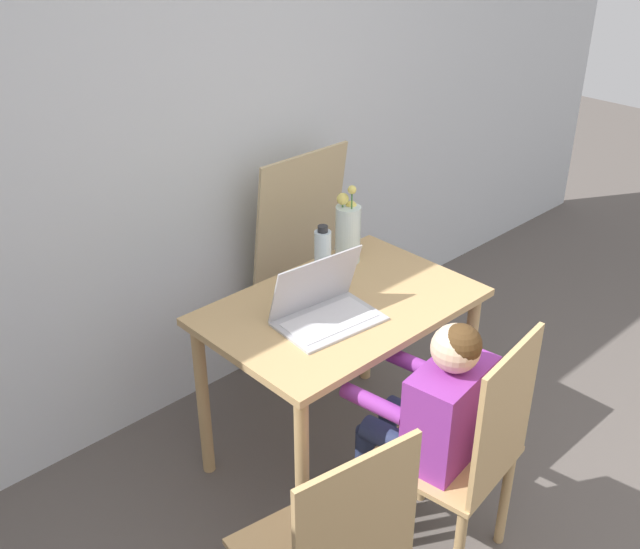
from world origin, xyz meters
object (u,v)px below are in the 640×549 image
chair_occupied (465,454)px  flower_vase (348,231)px  person_seated (433,410)px  laptop (324,305)px  water_bottle (323,256)px

chair_occupied → flower_vase: flower_vase is taller
flower_vase → person_seated: bearing=-115.8°
chair_occupied → person_seated: person_seated is taller
person_seated → flower_vase: flower_vase is taller
chair_occupied → person_seated: (-0.02, 0.13, 0.12)m
chair_occupied → laptop: bearing=-95.1°
laptop → flower_vase: flower_vase is taller
chair_occupied → water_bottle: size_ratio=3.91×
person_seated → laptop: bearing=-96.4°
flower_vase → water_bottle: flower_vase is taller
person_seated → laptop: size_ratio=2.43×
water_bottle → chair_occupied: bearing=-100.6°
chair_occupied → laptop: 0.72m
person_seated → laptop: 0.55m
laptop → flower_vase: (0.39, 0.27, 0.08)m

